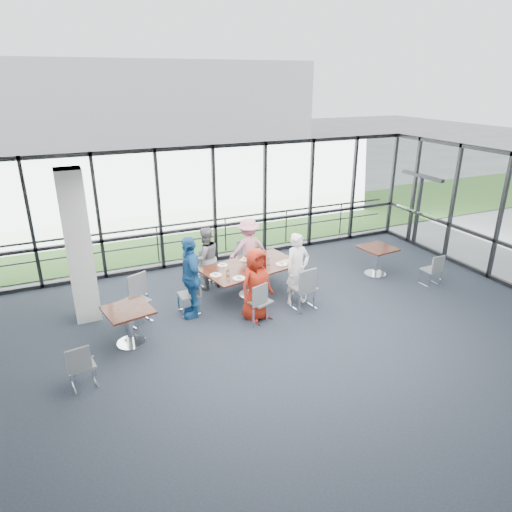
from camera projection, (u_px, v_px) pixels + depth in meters
name	position (u px, v px, depth m)	size (l,w,h in m)	color
floor	(304.00, 350.00, 8.63)	(12.00, 10.00, 0.02)	#202531
ceiling	(312.00, 183.00, 7.46)	(12.00, 10.00, 0.04)	white
curtain_wall_back	(214.00, 205.00, 12.29)	(12.00, 0.10, 3.20)	white
exit_door	(418.00, 211.00, 13.70)	(0.12, 1.60, 2.10)	black
structural_column	(79.00, 247.00, 9.23)	(0.50, 0.50, 3.20)	white
apron	(172.00, 215.00, 17.13)	(80.00, 70.00, 0.02)	slate
grass_strip	(187.00, 229.00, 15.42)	(80.00, 5.00, 0.01)	#326226
hangar_main	(150.00, 102.00, 36.25)	(24.00, 10.00, 6.00)	silver
guard_rail	(209.00, 237.00, 13.20)	(0.06, 0.06, 12.00)	#2D2D33
main_table	(251.00, 270.00, 10.56)	(2.44, 1.65, 0.75)	black
side_table_left	(128.00, 315.00, 8.61)	(0.98, 0.98, 0.75)	black
side_table_right	(377.00, 252.00, 11.71)	(0.89, 0.89, 0.75)	black
diner_near_left	(256.00, 284.00, 9.49)	(0.77, 0.50, 1.58)	#AE2412
diner_near_right	(297.00, 269.00, 10.15)	(0.60, 0.44, 1.65)	white
diner_far_left	(205.00, 258.00, 10.92)	(0.75, 0.46, 1.54)	slate
diner_far_right	(248.00, 249.00, 11.50)	(1.01, 0.52, 1.56)	pink
diner_end	(190.00, 277.00, 9.59)	(1.05, 0.57, 1.79)	#1F5A99
chair_main_nl	(259.00, 301.00, 9.53)	(0.43, 0.43, 0.88)	slate
chair_main_nr	(304.00, 288.00, 10.03)	(0.48, 0.48, 0.98)	slate
chair_main_fl	(205.00, 269.00, 11.22)	(0.41, 0.41, 0.84)	slate
chair_main_fr	(246.00, 258.00, 11.91)	(0.40, 0.40, 0.82)	slate
chair_main_end	(189.00, 295.00, 9.84)	(0.42, 0.42, 0.87)	slate
chair_spare_la	(82.00, 365.00, 7.48)	(0.40, 0.40, 0.81)	slate
chair_spare_lb	(136.00, 301.00, 9.43)	(0.48, 0.48, 0.98)	slate
chair_spare_r	(432.00, 270.00, 11.19)	(0.39, 0.39, 0.80)	slate
plate_nl	(239.00, 278.00, 9.85)	(0.28, 0.28, 0.01)	white
plate_nr	(282.00, 264.00, 10.60)	(0.27, 0.27, 0.01)	white
plate_fl	(223.00, 265.00, 10.53)	(0.24, 0.24, 0.01)	white
plate_fr	(261.00, 256.00, 11.09)	(0.24, 0.24, 0.01)	white
plate_end	(216.00, 275.00, 10.01)	(0.27, 0.27, 0.01)	white
tumbler_a	(247.00, 270.00, 10.13)	(0.07, 0.07, 0.14)	white
tumbler_b	(268.00, 262.00, 10.54)	(0.08, 0.08, 0.15)	white
tumbler_c	(246.00, 259.00, 10.72)	(0.07, 0.07, 0.14)	white
tumbler_d	(228.00, 273.00, 9.96)	(0.07, 0.07, 0.14)	white
menu_a	(255.00, 274.00, 10.10)	(0.30, 0.21, 0.00)	silver
menu_b	(289.00, 261.00, 10.81)	(0.30, 0.21, 0.00)	silver
menu_c	(246.00, 259.00, 10.92)	(0.33, 0.23, 0.00)	silver
condiment_caddy	(251.00, 265.00, 10.53)	(0.10, 0.07, 0.04)	black
ketchup_bottle	(252.00, 262.00, 10.53)	(0.06, 0.06, 0.18)	red
green_bottle	(255.00, 260.00, 10.57)	(0.05, 0.05, 0.20)	#166E30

